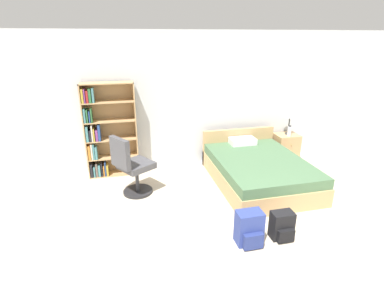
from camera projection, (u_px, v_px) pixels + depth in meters
ground_plane at (278, 270)px, 3.36m from camera, size 14.00×14.00×0.00m
wall_back at (203, 100)px, 5.88m from camera, size 9.00×0.06×2.60m
bookshelf at (105, 133)px, 5.43m from camera, size 0.92×0.28×1.73m
bed at (257, 169)px, 5.35m from camera, size 1.49×2.06×0.72m
office_chair at (131, 167)px, 4.82m from camera, size 0.72×0.69×1.03m
nightstand at (286, 147)px, 6.37m from camera, size 0.47×0.43×0.54m
table_lamp at (290, 114)px, 6.15m from camera, size 0.24×0.24×0.52m
water_bottle at (289, 131)px, 6.14m from camera, size 0.08×0.08×0.22m
backpack_black at (282, 226)px, 3.85m from camera, size 0.28×0.24×0.37m
backpack_blue at (249, 229)px, 3.74m from camera, size 0.33×0.29×0.44m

